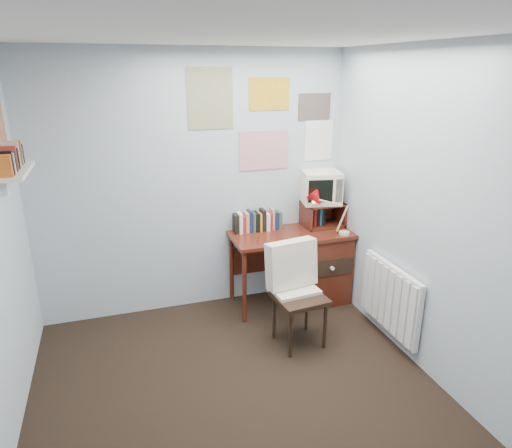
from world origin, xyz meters
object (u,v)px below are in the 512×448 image
Objects in this scene: desk_lamp at (345,216)px; radiator at (390,298)px; wall_shelf at (14,171)px; tv_riser at (323,214)px; desk at (315,262)px; crt_tv at (321,185)px; desk_chair at (300,298)px.

radiator is at bearing -91.26° from desk_lamp.
wall_shelf is (-2.78, -0.18, 0.67)m from desk_lamp.
wall_shelf reaches higher than tv_riser.
crt_tv reaches higher than desk.
wall_shelf is at bearing 169.11° from radiator.
tv_riser reaches higher than desk.
desk is 0.87m from desk_chair.
crt_tv is 0.46× the size of radiator.
desk_chair is 1.01m from desk_lamp.
radiator is at bearing -20.57° from desk_chair.
desk_lamp reaches higher than tv_riser.
tv_riser is (0.60, 0.84, 0.44)m from desk_chair.
radiator is (0.17, -1.04, -0.47)m from tv_riser.
wall_shelf is (-2.09, 0.35, 1.18)m from desk_chair.
radiator is (0.20, -1.06, -0.77)m from crt_tv.
desk_lamp reaches higher than radiator.
desk_chair is 1.12m from tv_riser.
radiator is at bearing -10.89° from wall_shelf.
desk_chair is at bearing -112.13° from crt_tv.
desk_chair reaches higher than radiator.
tv_riser is 0.50× the size of radiator.
desk_chair is 2.37× the size of crt_tv.
crt_tv is (0.57, 0.86, 0.75)m from desk_chair.
crt_tv is at bearing 54.79° from desk.
desk reaches higher than radiator.
desk_lamp is at bearing 96.17° from radiator.
desk_chair is 2.43m from wall_shelf.
radiator is 3.15m from wall_shelf.
wall_shelf reaches higher than crt_tv.
desk_chair is at bearing -9.49° from wall_shelf.
crt_tv is at bearing 142.98° from tv_riser.
crt_tv is (-0.12, 0.33, 0.23)m from desk_lamp.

